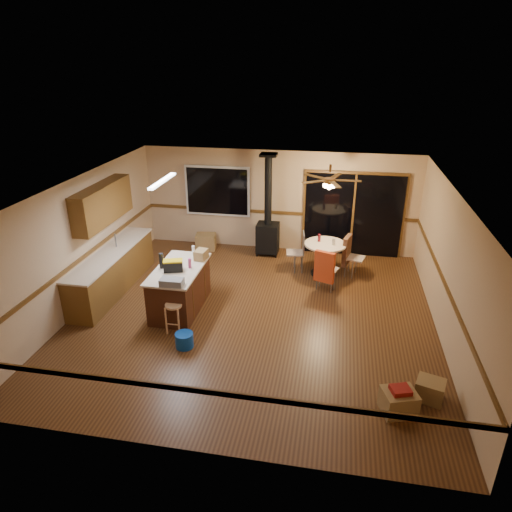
% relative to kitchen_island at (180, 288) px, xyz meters
% --- Properties ---
extents(floor, '(7.00, 7.00, 0.00)m').
position_rel_kitchen_island_xyz_m(floor, '(1.50, 0.00, -0.45)').
color(floor, '#4B2B14').
rests_on(floor, ground).
extents(ceiling, '(7.00, 7.00, 0.00)m').
position_rel_kitchen_island_xyz_m(ceiling, '(1.50, 0.00, 2.15)').
color(ceiling, silver).
rests_on(ceiling, ground).
extents(wall_back, '(7.00, 0.00, 7.00)m').
position_rel_kitchen_island_xyz_m(wall_back, '(1.50, 3.50, 0.85)').
color(wall_back, tan).
rests_on(wall_back, ground).
extents(wall_front, '(7.00, 0.00, 7.00)m').
position_rel_kitchen_island_xyz_m(wall_front, '(1.50, -3.50, 0.85)').
color(wall_front, tan).
rests_on(wall_front, ground).
extents(wall_left, '(0.00, 7.00, 7.00)m').
position_rel_kitchen_island_xyz_m(wall_left, '(-2.00, 0.00, 0.85)').
color(wall_left, tan).
rests_on(wall_left, ground).
extents(wall_right, '(0.00, 7.00, 7.00)m').
position_rel_kitchen_island_xyz_m(wall_right, '(5.00, 0.00, 0.85)').
color(wall_right, tan).
rests_on(wall_right, ground).
extents(chair_rail, '(7.00, 7.00, 0.08)m').
position_rel_kitchen_island_xyz_m(chair_rail, '(1.50, 0.00, 0.55)').
color(chair_rail, '#573715').
rests_on(chair_rail, ground).
extents(window, '(1.72, 0.10, 1.32)m').
position_rel_kitchen_island_xyz_m(window, '(-0.10, 3.45, 1.05)').
color(window, black).
rests_on(window, ground).
extents(sliding_door, '(2.52, 0.10, 2.10)m').
position_rel_kitchen_island_xyz_m(sliding_door, '(3.40, 3.45, 0.60)').
color(sliding_door, black).
rests_on(sliding_door, ground).
extents(lower_cabinets, '(0.60, 3.00, 0.86)m').
position_rel_kitchen_island_xyz_m(lower_cabinets, '(-1.70, 0.50, -0.02)').
color(lower_cabinets, brown).
rests_on(lower_cabinets, ground).
extents(countertop, '(0.64, 3.04, 0.04)m').
position_rel_kitchen_island_xyz_m(countertop, '(-1.70, 0.50, 0.43)').
color(countertop, beige).
rests_on(countertop, lower_cabinets).
extents(upper_cabinets, '(0.35, 2.00, 0.80)m').
position_rel_kitchen_island_xyz_m(upper_cabinets, '(-1.83, 0.70, 1.45)').
color(upper_cabinets, brown).
rests_on(upper_cabinets, ground).
extents(kitchen_island, '(0.88, 1.68, 0.90)m').
position_rel_kitchen_island_xyz_m(kitchen_island, '(0.00, 0.00, 0.00)').
color(kitchen_island, '#3C1B0F').
rests_on(kitchen_island, ground).
extents(wood_stove, '(0.55, 0.50, 2.52)m').
position_rel_kitchen_island_xyz_m(wood_stove, '(1.30, 3.05, 0.28)').
color(wood_stove, black).
rests_on(wood_stove, ground).
extents(ceiling_fan, '(0.24, 0.24, 0.55)m').
position_rel_kitchen_island_xyz_m(ceiling_fan, '(2.79, 2.12, 1.76)').
color(ceiling_fan, brown).
rests_on(ceiling_fan, ceiling).
extents(fluorescent_strip, '(0.10, 1.20, 0.04)m').
position_rel_kitchen_island_xyz_m(fluorescent_strip, '(-0.30, 0.30, 2.11)').
color(fluorescent_strip, white).
rests_on(fluorescent_strip, ceiling).
extents(toolbox_grey, '(0.43, 0.25, 0.13)m').
position_rel_kitchen_island_xyz_m(toolbox_grey, '(0.13, -0.72, 0.51)').
color(toolbox_grey, slate).
rests_on(toolbox_grey, kitchen_island).
extents(toolbox_black, '(0.40, 0.29, 0.20)m').
position_rel_kitchen_island_xyz_m(toolbox_black, '(-0.05, -0.14, 0.55)').
color(toolbox_black, black).
rests_on(toolbox_black, kitchen_island).
extents(toolbox_yellow_lid, '(0.41, 0.30, 0.03)m').
position_rel_kitchen_island_xyz_m(toolbox_yellow_lid, '(-0.05, -0.14, 0.66)').
color(toolbox_yellow_lid, gold).
rests_on(toolbox_yellow_lid, toolbox_black).
extents(box_on_island, '(0.25, 0.32, 0.20)m').
position_rel_kitchen_island_xyz_m(box_on_island, '(0.32, 0.50, 0.55)').
color(box_on_island, olive).
rests_on(box_on_island, kitchen_island).
extents(bottle_dark, '(0.10, 0.10, 0.31)m').
position_rel_kitchen_island_xyz_m(bottle_dark, '(-0.32, -0.05, 0.60)').
color(bottle_dark, black).
rests_on(bottle_dark, kitchen_island).
extents(bottle_pink, '(0.07, 0.07, 0.20)m').
position_rel_kitchen_island_xyz_m(bottle_pink, '(0.22, 0.05, 0.55)').
color(bottle_pink, '#D84C8C').
rests_on(bottle_pink, kitchen_island).
extents(bottle_white, '(0.06, 0.06, 0.18)m').
position_rel_kitchen_island_xyz_m(bottle_white, '(0.09, 0.72, 0.54)').
color(bottle_white, white).
rests_on(bottle_white, kitchen_island).
extents(bar_stool, '(0.37, 0.37, 0.57)m').
position_rel_kitchen_island_xyz_m(bar_stool, '(0.18, -0.84, -0.17)').
color(bar_stool, tan).
rests_on(bar_stool, floor).
extents(blue_bucket, '(0.37, 0.37, 0.27)m').
position_rel_kitchen_island_xyz_m(blue_bucket, '(0.50, -1.28, -0.32)').
color(blue_bucket, '#0C43B0').
rests_on(blue_bucket, floor).
extents(dining_table, '(0.97, 0.97, 0.78)m').
position_rel_kitchen_island_xyz_m(dining_table, '(2.79, 2.12, 0.08)').
color(dining_table, black).
rests_on(dining_table, ground).
extents(glass_red, '(0.08, 0.08, 0.18)m').
position_rel_kitchen_island_xyz_m(glass_red, '(2.64, 2.22, 0.42)').
color(glass_red, '#590C14').
rests_on(glass_red, dining_table).
extents(glass_cream, '(0.06, 0.06, 0.15)m').
position_rel_kitchen_island_xyz_m(glass_cream, '(2.97, 2.07, 0.40)').
color(glass_cream, beige).
rests_on(glass_cream, dining_table).
extents(chair_left, '(0.46, 0.45, 0.51)m').
position_rel_kitchen_island_xyz_m(chair_left, '(2.19, 2.23, 0.14)').
color(chair_left, tan).
rests_on(chair_left, ground).
extents(chair_near, '(0.55, 0.58, 0.70)m').
position_rel_kitchen_island_xyz_m(chair_near, '(2.83, 1.24, 0.14)').
color(chair_near, tan).
rests_on(chair_near, ground).
extents(chair_right, '(0.55, 0.53, 0.70)m').
position_rel_kitchen_island_xyz_m(chair_right, '(3.31, 2.21, 0.14)').
color(chair_right, tan).
rests_on(chair_right, ground).
extents(box_under_window, '(0.57, 0.48, 0.41)m').
position_rel_kitchen_island_xyz_m(box_under_window, '(-0.37, 3.10, -0.25)').
color(box_under_window, olive).
rests_on(box_under_window, floor).
extents(box_corner_a, '(0.57, 0.52, 0.36)m').
position_rel_kitchen_island_xyz_m(box_corner_a, '(4.06, -2.27, -0.27)').
color(box_corner_a, olive).
rests_on(box_corner_a, floor).
extents(box_corner_b, '(0.49, 0.45, 0.32)m').
position_rel_kitchen_island_xyz_m(box_corner_b, '(4.55, -1.90, -0.29)').
color(box_corner_b, olive).
rests_on(box_corner_b, floor).
extents(box_small_red, '(0.33, 0.30, 0.07)m').
position_rel_kitchen_island_xyz_m(box_small_red, '(4.06, -2.27, -0.06)').
color(box_small_red, maroon).
rests_on(box_small_red, box_corner_a).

